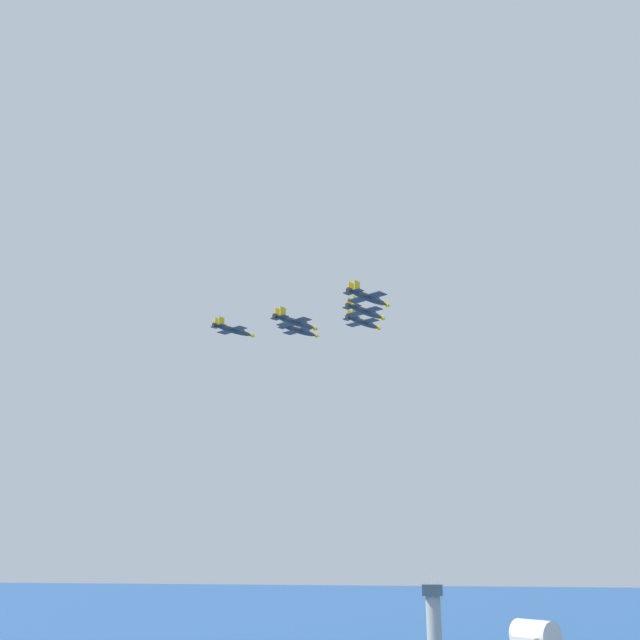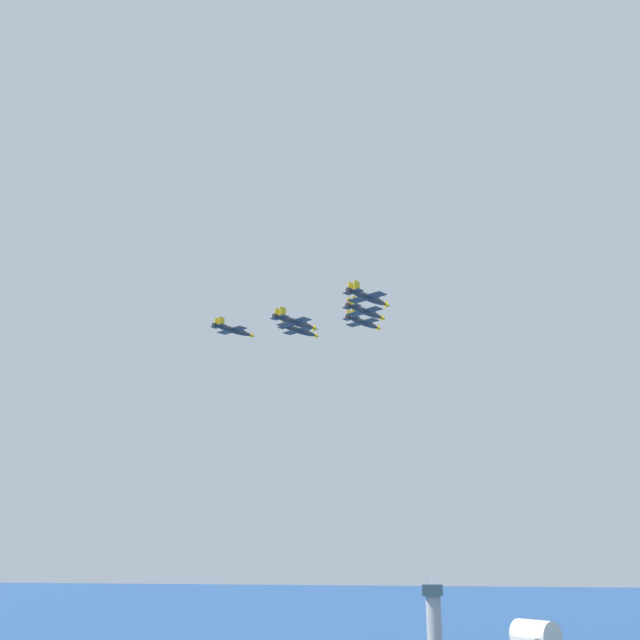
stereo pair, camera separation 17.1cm
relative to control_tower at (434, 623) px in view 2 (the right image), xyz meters
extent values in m
cylinder|color=#9E9E99|center=(0.00, 0.00, -2.67)|extent=(4.40, 4.40, 20.37)
cube|color=#384C56|center=(0.00, 0.00, 9.12)|extent=(6.00, 6.00, 3.20)
cylinder|color=silver|center=(0.00, 0.00, 12.22)|extent=(0.16, 0.16, 3.00)
cylinder|color=beige|center=(32.09, 39.10, -6.85)|extent=(17.04, 16.89, 10.00)
ellipsoid|color=#2D3338|center=(-15.45, -32.35, 83.47)|extent=(8.66, 12.84, 1.79)
cone|color=gold|center=(-11.48, -25.71, 83.47)|extent=(2.22, 2.31, 1.52)
ellipsoid|color=#334751|center=(-13.88, -29.73, 84.14)|extent=(2.37, 2.73, 1.04)
cube|color=#2D3338|center=(-15.81, -32.94, 83.37)|extent=(10.14, 7.82, 0.18)
cube|color=gold|center=(-19.64, -30.65, 83.42)|extent=(2.06, 2.81, 0.21)
cube|color=gold|center=(-11.97, -35.24, 83.42)|extent=(2.06, 2.81, 0.21)
cube|color=#2D3338|center=(-18.44, -37.35, 83.47)|extent=(5.21, 4.32, 0.18)
cube|color=gold|center=(-19.07, -36.66, 84.76)|extent=(1.22, 1.83, 2.58)
cube|color=gold|center=(-17.53, -37.57, 84.76)|extent=(1.22, 1.83, 2.58)
cylinder|color=black|center=(-19.22, -38.65, 83.47)|extent=(1.58, 1.49, 1.25)
ellipsoid|color=#2D3338|center=(-33.26, -38.05, 80.28)|extent=(8.69, 12.15, 1.72)
cone|color=gold|center=(-29.22, -31.80, 80.28)|extent=(2.16, 2.23, 1.46)
ellipsoid|color=#334751|center=(-31.67, -35.59, 80.92)|extent=(2.32, 2.62, 1.00)
cube|color=#2D3338|center=(-33.62, -38.62, 80.18)|extent=(9.67, 7.74, 0.17)
cube|color=gold|center=(-37.23, -36.29, 80.23)|extent=(2.05, 2.67, 0.21)
cube|color=gold|center=(-30.02, -40.94, 80.23)|extent=(2.05, 2.67, 0.21)
cube|color=#2D3338|center=(-36.30, -42.77, 80.28)|extent=(4.98, 4.25, 0.17)
cube|color=gold|center=(-36.88, -42.08, 81.52)|extent=(1.23, 1.73, 2.48)
cube|color=gold|center=(-35.44, -43.01, 81.52)|extent=(1.23, 1.73, 2.48)
cylinder|color=black|center=(-37.09, -43.98, 80.28)|extent=(1.53, 1.45, 1.20)
ellipsoid|color=#2D3338|center=(-12.69, -50.84, 80.70)|extent=(8.86, 12.84, 1.80)
cone|color=gold|center=(-8.61, -44.22, 80.70)|extent=(2.24, 2.33, 1.53)
ellipsoid|color=#334751|center=(-11.08, -48.23, 81.37)|extent=(2.40, 2.75, 1.05)
cube|color=#2D3338|center=(-13.05, -51.44, 80.60)|extent=(10.17, 7.95, 0.18)
cube|color=gold|center=(-16.88, -49.08, 80.65)|extent=(2.10, 2.81, 0.22)
cube|color=gold|center=(-9.23, -53.79, 80.65)|extent=(2.10, 2.81, 0.22)
cube|color=#2D3338|center=(-15.76, -55.84, 80.70)|extent=(5.23, 4.38, 0.18)
cube|color=gold|center=(-16.38, -55.13, 82.00)|extent=(1.25, 1.83, 2.59)
cube|color=gold|center=(-14.85, -56.07, 82.00)|extent=(1.25, 1.83, 2.59)
cylinder|color=black|center=(-16.56, -57.13, 80.70)|extent=(1.59, 1.51, 1.26)
ellipsoid|color=#2D3338|center=(-51.07, -43.76, 79.65)|extent=(8.53, 12.19, 1.71)
cone|color=gold|center=(-47.12, -37.48, 79.65)|extent=(2.14, 2.22, 1.46)
ellipsoid|color=#334751|center=(-49.51, -41.28, 80.29)|extent=(2.30, 2.62, 1.00)
cube|color=#2D3338|center=(-51.42, -44.32, 79.55)|extent=(9.67, 7.64, 0.17)
cube|color=gold|center=(-55.05, -42.05, 79.60)|extent=(2.02, 2.67, 0.21)
cube|color=gold|center=(-47.80, -46.60, 79.60)|extent=(2.02, 2.67, 0.21)
cube|color=#2D3338|center=(-54.04, -48.50, 79.65)|extent=(4.98, 4.20, 0.17)
cube|color=gold|center=(-54.63, -47.82, 80.89)|extent=(1.20, 1.73, 2.47)
cube|color=gold|center=(-53.18, -48.73, 80.89)|extent=(1.20, 1.73, 2.47)
cylinder|color=black|center=(-54.81, -49.72, 79.65)|extent=(1.52, 1.44, 1.20)
ellipsoid|color=#2D3338|center=(-9.92, -69.34, 78.16)|extent=(8.79, 12.61, 1.77)
cone|color=gold|center=(-5.86, -62.84, 78.16)|extent=(2.21, 2.30, 1.50)
ellipsoid|color=#334751|center=(-8.32, -66.77, 78.83)|extent=(2.38, 2.70, 1.03)
cube|color=#2D3338|center=(-10.29, -69.92, 78.06)|extent=(10.00, 7.88, 0.18)
cube|color=gold|center=(-14.04, -67.58, 78.11)|extent=(2.08, 2.77, 0.21)
cube|color=gold|center=(-6.54, -72.27, 78.11)|extent=(2.08, 2.77, 0.21)
cube|color=#2D3338|center=(-12.99, -74.24, 78.16)|extent=(5.15, 4.33, 0.18)
cube|color=gold|center=(-13.59, -73.54, 79.44)|extent=(1.24, 1.79, 2.56)
cube|color=gold|center=(-12.09, -74.48, 79.44)|extent=(1.24, 1.79, 2.56)
cylinder|color=black|center=(-13.78, -75.51, 78.16)|extent=(1.57, 1.49, 1.24)
ellipsoid|color=#2D3338|center=(-30.50, -56.55, 76.99)|extent=(9.04, 12.70, 1.79)
cone|color=gold|center=(-26.30, -50.02, 76.99)|extent=(2.25, 2.33, 1.52)
ellipsoid|color=#334751|center=(-28.84, -53.97, 77.66)|extent=(2.42, 2.74, 1.05)
cube|color=#2D3338|center=(-30.87, -57.14, 76.89)|extent=(10.10, 8.06, 0.18)
cube|color=gold|center=(-34.64, -54.72, 76.94)|extent=(2.14, 2.79, 0.22)
cube|color=gold|center=(-27.10, -59.56, 76.94)|extent=(2.14, 2.79, 0.22)
cube|color=#2D3338|center=(-33.66, -61.48, 76.99)|extent=(5.20, 4.43, 0.18)
cube|color=gold|center=(-34.26, -60.76, 78.29)|extent=(1.28, 1.80, 2.59)
cube|color=gold|center=(-32.76, -61.73, 78.29)|extent=(1.28, 1.80, 2.59)
cylinder|color=black|center=(-34.48, -62.75, 76.99)|extent=(1.59, 1.52, 1.25)
camera|label=1|loc=(7.73, -235.80, 20.19)|focal=41.40mm
camera|label=2|loc=(7.90, -235.77, 20.19)|focal=41.40mm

